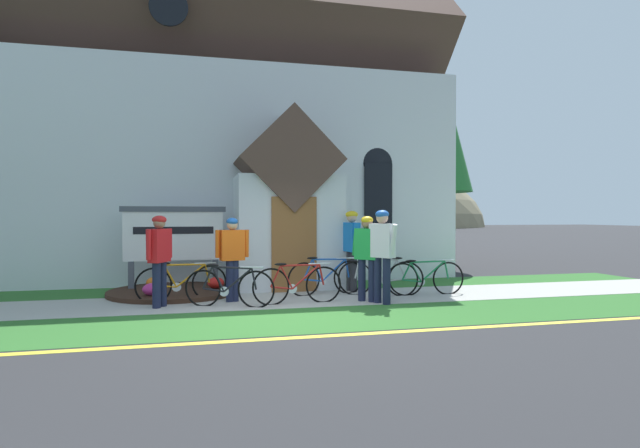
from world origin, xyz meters
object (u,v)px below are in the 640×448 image
object	(u,v)px
cyclist_in_red_jersey	(352,244)
cyclist_in_orange_jersey	(382,248)
cyclist_in_white_jersey	(159,254)
bicycle_blue	(425,278)
bicycle_orange	(326,277)
bicycle_silver	(182,283)
bicycle_yellow	(229,287)
church_sign	(174,236)
roadside_conifer	(423,95)
bicycle_red	(297,284)
bicycle_white	(381,277)
cyclist_in_yellow_jersey	(232,253)
cyclist_in_green_jersey	(367,252)

from	to	relation	value
cyclist_in_red_jersey	cyclist_in_orange_jersey	size ratio (longest dim) A/B	1.00
cyclist_in_white_jersey	bicycle_blue	bearing A→B (deg)	2.22
bicycle_orange	bicycle_silver	xyz separation A→B (m)	(-2.98, -0.12, -0.01)
cyclist_in_red_jersey	bicycle_blue	bearing A→B (deg)	-33.20
bicycle_yellow	bicycle_silver	size ratio (longest dim) A/B	0.91
church_sign	bicycle_orange	world-z (taller)	church_sign
bicycle_yellow	cyclist_in_white_jersey	xyz separation A→B (m)	(-1.24, 0.23, 0.62)
cyclist_in_red_jersey	roadside_conifer	bearing A→B (deg)	48.11
bicycle_red	bicycle_white	bearing A→B (deg)	17.77
bicycle_yellow	bicycle_orange	bearing A→B (deg)	25.41
bicycle_white	cyclist_in_yellow_jersey	distance (m)	3.17
bicycle_white	bicycle_orange	world-z (taller)	bicycle_orange
bicycle_silver	roadside_conifer	size ratio (longest dim) A/B	0.21
cyclist_in_orange_jersey	roadside_conifer	size ratio (longest dim) A/B	0.21
church_sign	bicycle_yellow	distance (m)	2.68
bicycle_silver	bicycle_white	bearing A→B (deg)	-3.23
bicycle_blue	cyclist_in_orange_jersey	world-z (taller)	cyclist_in_orange_jersey
bicycle_blue	cyclist_in_red_jersey	bearing A→B (deg)	146.80
bicycle_yellow	cyclist_in_yellow_jersey	world-z (taller)	cyclist_in_yellow_jersey
bicycle_yellow	bicycle_orange	world-z (taller)	bicycle_orange
cyclist_in_orange_jersey	bicycle_white	bearing A→B (deg)	70.60
bicycle_blue	cyclist_in_red_jersey	world-z (taller)	cyclist_in_red_jersey
bicycle_yellow	cyclist_in_orange_jersey	bearing A→B (deg)	-7.27
bicycle_blue	cyclist_in_green_jersey	xyz separation A→B (m)	(-1.48, -0.51, 0.61)
bicycle_orange	cyclist_in_white_jersey	distance (m)	3.50
bicycle_silver	cyclist_in_orange_jersey	world-z (taller)	cyclist_in_orange_jersey
bicycle_yellow	church_sign	bearing A→B (deg)	114.38
cyclist_in_yellow_jersey	cyclist_in_white_jersey	bearing A→B (deg)	-167.05
bicycle_yellow	cyclist_in_white_jersey	bearing A→B (deg)	169.56
roadside_conifer	bicycle_blue	bearing A→B (deg)	-114.37
bicycle_blue	cyclist_in_white_jersey	xyz separation A→B (m)	(-5.37, -0.21, 0.62)
bicycle_yellow	cyclist_in_yellow_jersey	distance (m)	0.80
bicycle_white	roadside_conifer	bearing A→B (deg)	56.08
cyclist_in_yellow_jersey	cyclist_in_green_jersey	world-z (taller)	cyclist_in_green_jersey
bicycle_red	cyclist_in_green_jersey	world-z (taller)	cyclist_in_green_jersey
cyclist_in_white_jersey	bicycle_yellow	bearing A→B (deg)	-10.44
roadside_conifer	bicycle_yellow	bearing A→B (deg)	-140.19
bicycle_red	cyclist_in_white_jersey	bearing A→B (deg)	175.68
church_sign	roadside_conifer	xyz separation A→B (m)	(7.36, 2.96, 4.18)
bicycle_orange	roadside_conifer	world-z (taller)	roadside_conifer
cyclist_in_white_jersey	roadside_conifer	size ratio (longest dim) A/B	0.20
church_sign	bicycle_red	bearing A→B (deg)	-44.21
bicycle_orange	roadside_conifer	bearing A→B (deg)	45.42
bicycle_red	cyclist_in_red_jersey	size ratio (longest dim) A/B	0.98
church_sign	cyclist_in_red_jersey	xyz separation A→B (m)	(3.82, -0.99, -0.17)
cyclist_in_orange_jersey	cyclist_in_yellow_jersey	bearing A→B (deg)	161.92
church_sign	bicycle_white	world-z (taller)	church_sign
church_sign	bicycle_red	size ratio (longest dim) A/B	1.29
church_sign	bicycle_white	size ratio (longest dim) A/B	1.31
bicycle_white	cyclist_in_yellow_jersey	size ratio (longest dim) A/B	1.05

